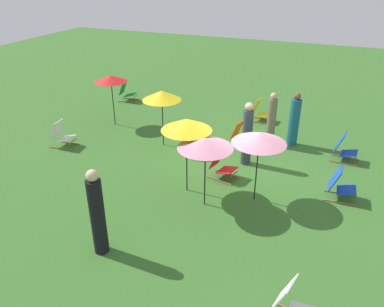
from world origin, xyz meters
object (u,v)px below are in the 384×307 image
(person_0, at_px, (97,214))
(umbrella_2, at_px, (162,95))
(deckchair_7, at_px, (222,165))
(umbrella_4, at_px, (259,138))
(deckchair_4, at_px, (344,149))
(deckchair_1, at_px, (127,92))
(person_1, at_px, (247,135))
(person_2, at_px, (294,121))
(deckchair_3, at_px, (62,135))
(person_3, at_px, (271,120))
(deckchair_0, at_px, (260,111))
(umbrella_3, at_px, (205,144))
(umbrella_0, at_px, (186,125))
(umbrella_1, at_px, (111,79))
(deckchair_6, at_px, (340,185))
(deckchair_8, at_px, (241,136))
(deckchair_5, at_px, (291,306))

(person_0, bearing_deg, umbrella_2, -177.16)
(deckchair_7, xyz_separation_m, umbrella_4, (-0.70, -1.06, 1.26))
(deckchair_4, bearing_deg, deckchair_1, 80.10)
(person_1, relative_size, person_2, 1.08)
(deckchair_3, bearing_deg, person_3, -74.40)
(deckchair_7, xyz_separation_m, person_0, (-3.67, 1.33, 0.52))
(umbrella_2, bearing_deg, person_2, -67.68)
(deckchair_3, distance_m, deckchair_4, 8.49)
(deckchair_0, height_order, deckchair_7, same)
(umbrella_3, bearing_deg, umbrella_0, 56.17)
(umbrella_1, bearing_deg, umbrella_2, -110.36)
(person_2, bearing_deg, umbrella_0, 170.85)
(deckchair_6, relative_size, umbrella_4, 0.47)
(deckchair_3, bearing_deg, deckchair_6, -96.49)
(person_0, bearing_deg, umbrella_4, 132.38)
(deckchair_8, bearing_deg, deckchair_3, 124.39)
(deckchair_8, bearing_deg, deckchair_1, 78.62)
(deckchair_1, distance_m, deckchair_3, 4.56)
(umbrella_2, distance_m, person_1, 2.83)
(deckchair_3, bearing_deg, umbrella_3, -111.74)
(deckchair_8, distance_m, umbrella_0, 3.36)
(deckchair_0, bearing_deg, umbrella_0, -179.90)
(umbrella_2, bearing_deg, deckchair_4, -79.34)
(umbrella_3, bearing_deg, umbrella_2, 42.06)
(deckchair_4, relative_size, person_0, 0.45)
(deckchair_7, bearing_deg, umbrella_4, -109.63)
(person_1, bearing_deg, deckchair_4, -87.70)
(deckchair_1, height_order, deckchair_7, same)
(person_2, bearing_deg, person_3, 131.79)
(deckchair_1, distance_m, person_2, 7.24)
(deckchair_7, relative_size, umbrella_0, 0.44)
(umbrella_1, xyz_separation_m, person_3, (0.41, -5.43, -0.85))
(deckchair_0, xyz_separation_m, deckchair_3, (-4.40, 5.23, 0.00))
(deckchair_1, xyz_separation_m, umbrella_1, (-2.42, -0.93, 1.30))
(deckchair_7, distance_m, deckchair_8, 2.05)
(deckchair_1, height_order, umbrella_1, umbrella_1)
(umbrella_4, bearing_deg, deckchair_0, 11.78)
(deckchair_3, bearing_deg, deckchair_5, -124.70)
(umbrella_0, height_order, person_0, umbrella_0)
(deckchair_6, height_order, umbrella_0, umbrella_0)
(deckchair_3, xyz_separation_m, deckchair_5, (-3.96, -7.66, 0.00))
(deckchair_0, bearing_deg, umbrella_1, 122.70)
(umbrella_1, bearing_deg, person_3, -85.70)
(person_3, bearing_deg, deckchair_0, -85.20)
(deckchair_0, relative_size, umbrella_4, 0.47)
(deckchair_0, relative_size, person_0, 0.45)
(umbrella_3, distance_m, person_2, 4.45)
(deckchair_0, distance_m, deckchair_7, 4.38)
(umbrella_0, bearing_deg, deckchair_4, -48.34)
(umbrella_1, distance_m, person_3, 5.51)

